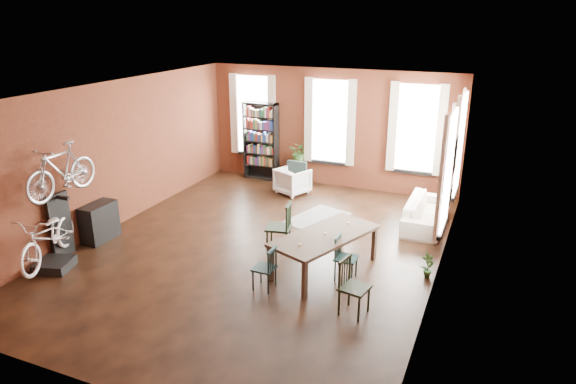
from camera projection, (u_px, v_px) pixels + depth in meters
The scene contains 19 objects.
room at pixel (281, 141), 10.24m from camera, with size 9.00×9.04×3.22m.
dining_table at pixel (325, 252), 9.50m from camera, with size 0.97×2.14×0.73m, color #48372B.
dining_chair_a at pixel (264, 268), 8.86m from camera, with size 0.36×0.36×0.79m, color #183234.
dining_chair_b at pixel (279, 227), 10.24m from camera, with size 0.47×0.47×1.02m, color black.
dining_chair_c at pixel (354, 288), 8.08m from camera, with size 0.43×0.43×0.93m, color black.
dining_chair_d at pixel (346, 258), 9.18m from camera, with size 0.38×0.38×0.82m, color #1B3C38.
bookshelf at pixel (261, 141), 14.61m from camera, with size 1.00×0.32×2.20m, color black.
white_armchair at pixel (293, 180), 13.57m from camera, with size 0.74×0.70×0.77m, color silver.
cream_sofa at pixel (427, 208), 11.54m from camera, with size 2.08×0.61×0.81m, color beige.
striped_rug at pixel (317, 218), 12.03m from camera, with size 0.96×1.53×0.01m, color black.
bike_trainer at pixel (55, 265), 9.62m from camera, with size 0.60×0.60×0.17m, color black.
bike_wall_rack at pixel (60, 226), 9.97m from camera, with size 0.16×0.60×1.30m, color black.
console_table at pixel (99, 222), 10.79m from camera, with size 0.40×0.80×0.80m, color black.
plant_stand at pixel (298, 173), 14.45m from camera, with size 0.30×0.30×0.59m, color black.
plant_by_sofa at pixel (415, 203), 12.64m from camera, with size 0.31×0.56×0.25m, color #2C5020.
plant_small at pixel (427, 273), 9.32m from camera, with size 0.25×0.48×0.17m, color #2C6227.
bicycle_floor at pixel (44, 214), 9.29m from camera, with size 0.65×0.98×1.87m, color silver.
bicycle_hung at pixel (59, 153), 9.39m from camera, with size 0.47×1.00×1.66m, color #A5A8AD.
plant_on_stand at pixel (299, 155), 14.27m from camera, with size 0.53×0.59×0.46m, color #325B24.
Camera 1 is at (4.27, -8.54, 4.56)m, focal length 32.00 mm.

